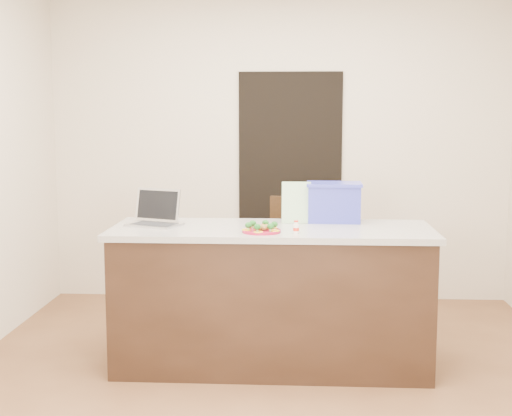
# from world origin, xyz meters

# --- Properties ---
(ground) EXTENTS (4.00, 4.00, 0.00)m
(ground) POSITION_xyz_m (0.00, 0.00, 0.00)
(ground) COLOR brown
(ground) RESTS_ON ground
(room_shell) EXTENTS (4.00, 4.00, 4.00)m
(room_shell) POSITION_xyz_m (0.00, 0.00, 1.62)
(room_shell) COLOR white
(room_shell) RESTS_ON ground
(doorway) EXTENTS (0.90, 0.02, 2.00)m
(doorway) POSITION_xyz_m (0.10, 1.98, 1.00)
(doorway) COLOR black
(doorway) RESTS_ON ground
(island) EXTENTS (2.06, 0.76, 0.92)m
(island) POSITION_xyz_m (0.00, 0.25, 0.46)
(island) COLOR black
(island) RESTS_ON ground
(plate) EXTENTS (0.24, 0.24, 0.02)m
(plate) POSITION_xyz_m (-0.06, 0.06, 0.93)
(plate) COLOR maroon
(plate) RESTS_ON island
(meatballs) EXTENTS (0.10, 0.09, 0.04)m
(meatballs) POSITION_xyz_m (-0.06, 0.06, 0.95)
(meatballs) COLOR brown
(meatballs) RESTS_ON plate
(broccoli) EXTENTS (0.20, 0.20, 0.04)m
(broccoli) POSITION_xyz_m (-0.06, 0.06, 0.97)
(broccoli) COLOR #124414
(broccoli) RESTS_ON plate
(pepper_rings) EXTENTS (0.23, 0.23, 0.01)m
(pepper_rings) POSITION_xyz_m (-0.06, 0.06, 0.94)
(pepper_rings) COLOR yellow
(pepper_rings) RESTS_ON plate
(napkin) EXTENTS (0.15, 0.15, 0.01)m
(napkin) POSITION_xyz_m (-0.06, 0.08, 0.92)
(napkin) COLOR white
(napkin) RESTS_ON island
(fork) EXTENTS (0.06, 0.16, 0.00)m
(fork) POSITION_xyz_m (-0.08, 0.09, 0.93)
(fork) COLOR silver
(fork) RESTS_ON napkin
(knife) EXTENTS (0.06, 0.21, 0.01)m
(knife) POSITION_xyz_m (-0.03, 0.06, 0.93)
(knife) COLOR white
(knife) RESTS_ON napkin
(yogurt_bottle) EXTENTS (0.04, 0.04, 0.08)m
(yogurt_bottle) POSITION_xyz_m (0.16, 0.04, 0.95)
(yogurt_bottle) COLOR silver
(yogurt_bottle) RESTS_ON island
(laptop) EXTENTS (0.39, 0.36, 0.23)m
(laptop) POSITION_xyz_m (-0.76, 0.32, 0.98)
(laptop) COLOR #AFAFB3
(laptop) RESTS_ON island
(leaflet) EXTENTS (0.19, 0.04, 0.27)m
(leaflet) POSITION_xyz_m (0.16, 0.44, 1.06)
(leaflet) COLOR white
(leaflet) RESTS_ON island
(blue_box) EXTENTS (0.37, 0.27, 0.26)m
(blue_box) POSITION_xyz_m (0.41, 0.52, 1.05)
(blue_box) COLOR #2D32A4
(blue_box) RESTS_ON island
(chair) EXTENTS (0.55, 0.56, 1.00)m
(chair) POSITION_xyz_m (0.16, 1.15, 0.57)
(chair) COLOR #301D0E
(chair) RESTS_ON ground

